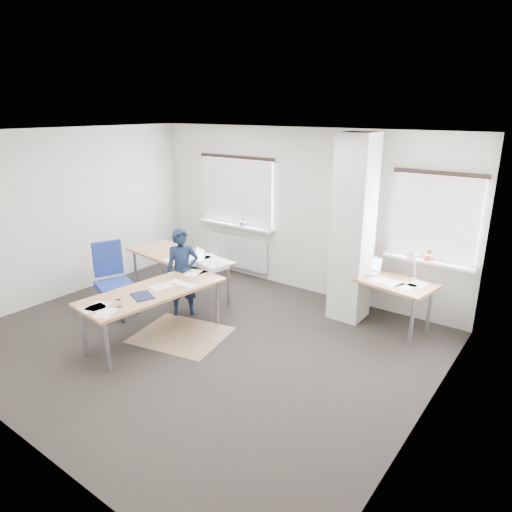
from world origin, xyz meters
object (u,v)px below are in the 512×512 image
Objects in this scene: task_chair at (115,296)px; person at (183,272)px; desk_main at (169,273)px; desk_side at (385,281)px.

task_chair is 0.84× the size of person.
desk_main is 2.48× the size of task_chair.
desk_side is (2.76, 1.65, -0.01)m from desk_main.
person is (0.82, 0.67, 0.37)m from task_chair.
desk_side reaches higher than desk_main.
desk_side is at bearing 52.90° from task_chair.
desk_side is at bearing -17.88° from person.
person is (0.12, 0.16, -0.00)m from desk_main.
task_chair is (-3.46, -2.17, -0.36)m from desk_side.
desk_side is 4.10m from task_chair.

